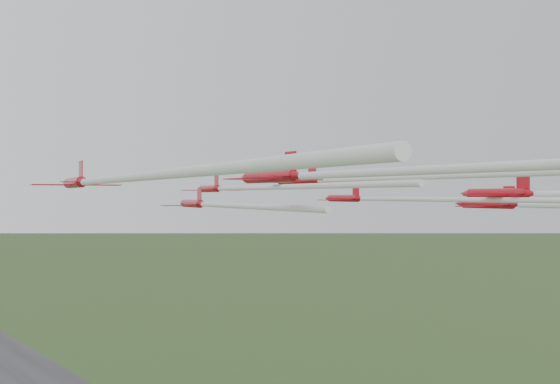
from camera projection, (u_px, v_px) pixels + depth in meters
jet_lead at (246, 188)px, 93.28m from camera, size 18.13×62.57×2.66m
jet_row2_left at (214, 205)px, 82.42m from camera, size 13.64×44.69×2.51m
jet_row2_right at (407, 199)px, 87.17m from camera, size 13.96×58.14×2.44m
jet_row3_left at (108, 180)px, 57.92m from camera, size 15.59×63.98×2.69m
jet_row3_mid at (357, 179)px, 73.72m from camera, size 10.16×51.77×2.46m
jet_row4_left at (422, 170)px, 42.94m from camera, size 10.94×68.27×2.50m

